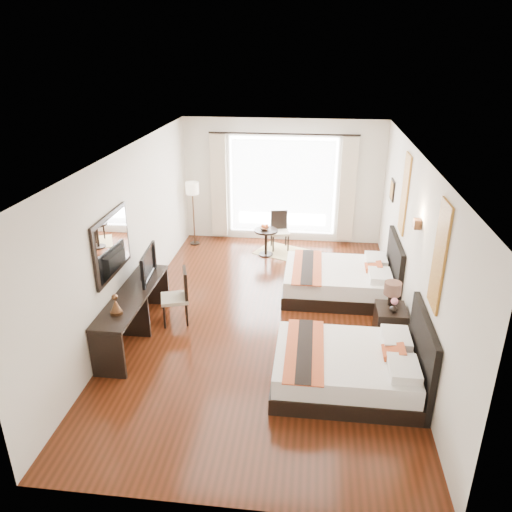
# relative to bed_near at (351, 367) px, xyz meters

# --- Properties ---
(floor) EXTENTS (4.50, 7.50, 0.01)m
(floor) POSITION_rel_bed_near_xyz_m (-1.32, 1.62, -0.29)
(floor) COLOR #37170A
(floor) RESTS_ON ground
(ceiling) EXTENTS (4.50, 7.50, 0.02)m
(ceiling) POSITION_rel_bed_near_xyz_m (-1.32, 1.62, 2.50)
(ceiling) COLOR white
(ceiling) RESTS_ON wall_headboard
(wall_headboard) EXTENTS (0.01, 7.50, 2.80)m
(wall_headboard) POSITION_rel_bed_near_xyz_m (0.93, 1.62, 1.11)
(wall_headboard) COLOR silver
(wall_headboard) RESTS_ON floor
(wall_desk) EXTENTS (0.01, 7.50, 2.80)m
(wall_desk) POSITION_rel_bed_near_xyz_m (-3.56, 1.62, 1.11)
(wall_desk) COLOR silver
(wall_desk) RESTS_ON floor
(wall_window) EXTENTS (4.50, 0.01, 2.80)m
(wall_window) POSITION_rel_bed_near_xyz_m (-1.32, 5.37, 1.11)
(wall_window) COLOR silver
(wall_window) RESTS_ON floor
(wall_entry) EXTENTS (4.50, 0.01, 2.80)m
(wall_entry) POSITION_rel_bed_near_xyz_m (-1.32, -2.12, 1.11)
(wall_entry) COLOR silver
(wall_entry) RESTS_ON floor
(window_glass) EXTENTS (2.40, 0.02, 2.20)m
(window_glass) POSITION_rel_bed_near_xyz_m (-1.32, 5.35, 1.01)
(window_glass) COLOR white
(window_glass) RESTS_ON wall_window
(sheer_curtain) EXTENTS (2.30, 0.02, 2.10)m
(sheer_curtain) POSITION_rel_bed_near_xyz_m (-1.32, 5.29, 1.01)
(sheer_curtain) COLOR white
(sheer_curtain) RESTS_ON wall_window
(drape_left) EXTENTS (0.35, 0.14, 2.35)m
(drape_left) POSITION_rel_bed_near_xyz_m (-2.77, 5.25, 0.99)
(drape_left) COLOR #BDB093
(drape_left) RESTS_ON floor
(drape_right) EXTENTS (0.35, 0.14, 2.35)m
(drape_right) POSITION_rel_bed_near_xyz_m (0.13, 5.25, 0.99)
(drape_right) COLOR #BDB093
(drape_right) RESTS_ON floor
(art_panel_near) EXTENTS (0.03, 0.50, 1.35)m
(art_panel_near) POSITION_rel_bed_near_xyz_m (0.91, 0.00, 1.66)
(art_panel_near) COLOR maroon
(art_panel_near) RESTS_ON wall_headboard
(art_panel_far) EXTENTS (0.03, 0.50, 1.35)m
(art_panel_far) POSITION_rel_bed_near_xyz_m (0.91, 2.69, 1.66)
(art_panel_far) COLOR maroon
(art_panel_far) RESTS_ON wall_headboard
(wall_sconce) EXTENTS (0.10, 0.14, 0.14)m
(wall_sconce) POSITION_rel_bed_near_xyz_m (0.87, 1.25, 1.63)
(wall_sconce) COLOR #4D2F1B
(wall_sconce) RESTS_ON wall_headboard
(mirror_frame) EXTENTS (0.04, 1.25, 0.95)m
(mirror_frame) POSITION_rel_bed_near_xyz_m (-3.54, 0.85, 1.26)
(mirror_frame) COLOR black
(mirror_frame) RESTS_ON wall_desk
(mirror_glass) EXTENTS (0.01, 1.12, 0.82)m
(mirror_glass) POSITION_rel_bed_near_xyz_m (-3.51, 0.85, 1.26)
(mirror_glass) COLOR white
(mirror_glass) RESTS_ON mirror_frame
(bed_near) EXTENTS (1.97, 1.53, 1.11)m
(bed_near) POSITION_rel_bed_near_xyz_m (0.00, 0.00, 0.00)
(bed_near) COLOR black
(bed_near) RESTS_ON floor
(bed_far) EXTENTS (2.01, 1.56, 1.13)m
(bed_far) POSITION_rel_bed_near_xyz_m (-0.02, 2.69, 0.01)
(bed_far) COLOR black
(bed_far) RESTS_ON floor
(nightstand) EXTENTS (0.45, 0.56, 0.54)m
(nightstand) POSITION_rel_bed_near_xyz_m (0.66, 1.25, -0.02)
(nightstand) COLOR black
(nightstand) RESTS_ON floor
(table_lamp) EXTENTS (0.26, 0.26, 0.42)m
(table_lamp) POSITION_rel_bed_near_xyz_m (0.66, 1.38, 0.50)
(table_lamp) COLOR black
(table_lamp) RESTS_ON nightstand
(vase) EXTENTS (0.13, 0.13, 0.12)m
(vase) POSITION_rel_bed_near_xyz_m (0.67, 1.14, 0.27)
(vase) COLOR black
(vase) RESTS_ON nightstand
(console_desk) EXTENTS (0.50, 2.20, 0.76)m
(console_desk) POSITION_rel_bed_near_xyz_m (-3.31, 0.85, 0.09)
(console_desk) COLOR black
(console_desk) RESTS_ON floor
(television) EXTENTS (0.19, 0.87, 0.50)m
(television) POSITION_rel_bed_near_xyz_m (-3.29, 1.40, 0.72)
(television) COLOR black
(television) RESTS_ON console_desk
(bronze_figurine) EXTENTS (0.24, 0.24, 0.27)m
(bronze_figurine) POSITION_rel_bed_near_xyz_m (-3.31, 0.24, 0.60)
(bronze_figurine) COLOR #4D2F1B
(bronze_figurine) RESTS_ON console_desk
(desk_chair) EXTENTS (0.54, 0.54, 0.93)m
(desk_chair) POSITION_rel_bed_near_xyz_m (-2.78, 1.37, -0.00)
(desk_chair) COLOR beige
(desk_chair) RESTS_ON floor
(floor_lamp) EXTENTS (0.29, 0.29, 1.46)m
(floor_lamp) POSITION_rel_bed_near_xyz_m (-3.29, 4.83, 0.94)
(floor_lamp) COLOR black
(floor_lamp) RESTS_ON floor
(side_table) EXTENTS (0.51, 0.51, 0.59)m
(side_table) POSITION_rel_bed_near_xyz_m (-1.59, 4.37, 0.01)
(side_table) COLOR black
(side_table) RESTS_ON floor
(fruit_bowl) EXTENTS (0.26, 0.26, 0.05)m
(fruit_bowl) POSITION_rel_bed_near_xyz_m (-1.63, 4.38, 0.32)
(fruit_bowl) COLOR #4B2C1B
(fruit_bowl) RESTS_ON side_table
(window_chair) EXTENTS (0.47, 0.47, 0.86)m
(window_chair) POSITION_rel_bed_near_xyz_m (-1.33, 4.78, -0.03)
(window_chair) COLOR beige
(window_chair) RESTS_ON floor
(jute_rug) EXTENTS (1.44, 1.24, 0.01)m
(jute_rug) POSITION_rel_bed_near_xyz_m (-1.19, 4.55, -0.28)
(jute_rug) COLOR tan
(jute_rug) RESTS_ON floor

